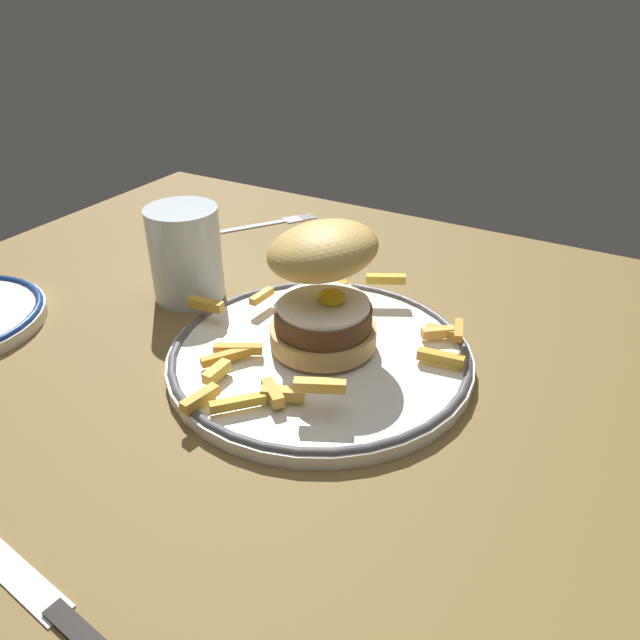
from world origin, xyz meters
TOP-DOWN VIEW (x-y plane):
  - ground_plane at (0.00, 0.00)cm, footprint 110.45×81.52cm
  - dinner_plate at (-4.32, 1.39)cm, footprint 28.05×28.05cm
  - burger at (-5.04, 3.19)cm, footprint 11.70×12.01cm
  - fries_pile at (-5.22, 0.90)cm, footprint 27.01×26.74cm
  - water_glass at (-23.42, 5.80)cm, footprint 7.72×7.72cm
  - fork at (-27.42, 28.11)cm, footprint 9.36×12.61cm
  - knife at (-4.98, -28.13)cm, footprint 18.05×3.62cm

SIDE VIEW (x-z plane):
  - ground_plane at x=0.00cm, z-range -4.00..0.00cm
  - fork at x=-27.42cm, z-range 0.00..0.36cm
  - knife at x=-4.98cm, z-range -0.09..0.61cm
  - dinner_plate at x=-4.32cm, z-range 0.04..1.64cm
  - fries_pile at x=-5.22cm, z-range 1.09..3.85cm
  - water_glass at x=-23.42cm, z-range -0.72..9.48cm
  - burger at x=-5.04cm, z-range 1.42..13.20cm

